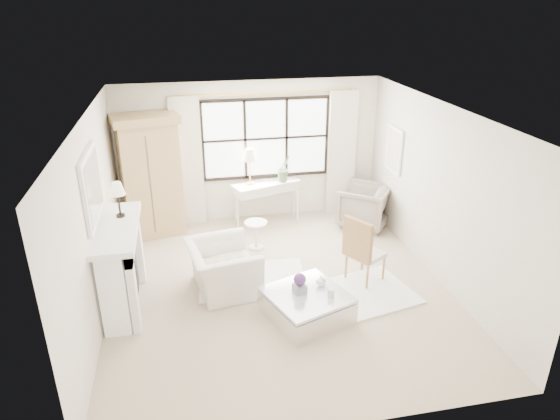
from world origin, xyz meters
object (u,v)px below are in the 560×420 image
(console_table, at_px, (266,202))
(club_armchair, at_px, (223,268))
(armoire, at_px, (151,175))
(coffee_table, at_px, (306,306))

(console_table, bearing_deg, club_armchair, -132.84)
(console_table, height_order, club_armchair, console_table)
(armoire, relative_size, coffee_table, 1.74)
(club_armchair, bearing_deg, armoire, 16.21)
(console_table, distance_m, club_armchair, 2.58)
(console_table, bearing_deg, armoire, 165.46)
(armoire, relative_size, console_table, 1.63)
(club_armchair, bearing_deg, console_table, -33.97)
(armoire, xyz_separation_m, console_table, (2.13, 0.14, -0.74))
(coffee_table, bearing_deg, console_table, 69.22)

